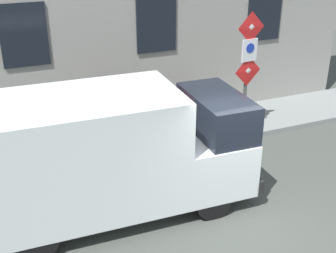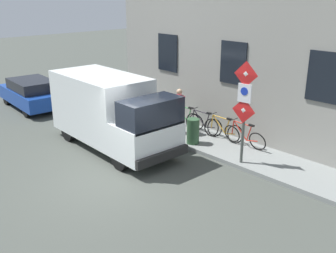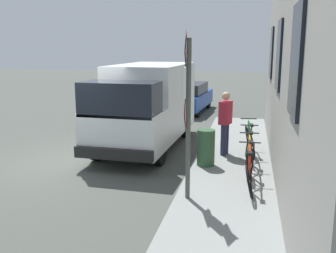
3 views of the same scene
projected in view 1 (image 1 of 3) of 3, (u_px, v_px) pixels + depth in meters
ground_plane at (256, 224)px, 8.55m from camera, size 80.00×80.00×0.00m
sidewalk_slab at (170, 134)px, 11.99m from camera, size 1.96×14.18×0.14m
sign_post_stacked at (248, 60)px, 11.11m from camera, size 0.17×0.56×3.08m
delivery_van at (110, 152)px, 8.38m from camera, size 2.19×5.40×2.50m
bicycle_red at (198, 108)px, 12.54m from camera, size 0.46×1.71×0.89m
bicycle_orange at (168, 113)px, 12.20m from camera, size 0.46×1.71×0.89m
bicycle_black at (135, 118)px, 11.87m from camera, size 0.46×1.72×0.89m
bicycle_green at (101, 124)px, 11.54m from camera, size 0.48×1.72×0.89m
pedestrian at (120, 111)px, 10.85m from camera, size 0.36×0.46×1.72m
litter_bin at (166, 128)px, 11.11m from camera, size 0.44×0.44×0.90m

